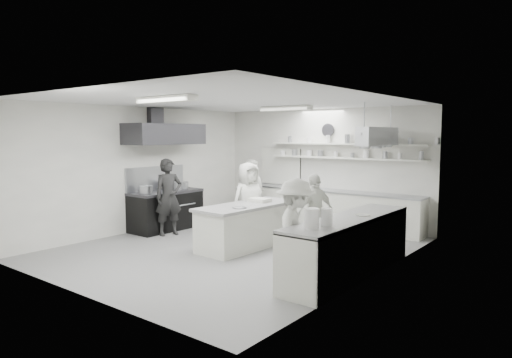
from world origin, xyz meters
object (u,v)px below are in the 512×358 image
Objects in this scene: right_counter at (349,247)px; cook_back at (250,192)px; back_counter at (326,208)px; cook_stove at (169,197)px; stove at (166,211)px; prep_island at (248,227)px.

cook_back reaches higher than right_counter.
cook_back is (-1.68, -1.00, 0.39)m from back_counter.
right_counter is 1.85× the size of cook_stove.
cook_back is at bearing 55.90° from stove.
stove is 2.21m from cook_back.
back_counter is at bearing -16.67° from cook_stove.
stove is at bearing 179.53° from prep_island.
prep_island is (2.70, -0.12, -0.03)m from stove.
right_counter is 1.43× the size of prep_island.
stove is at bearing -136.01° from back_counter.
cook_back is (-4.03, 2.40, 0.38)m from right_counter.
stove is 1.01× the size of cook_stove.
cook_stove is (-2.35, -3.18, 0.43)m from back_counter.
right_counter is 1.95× the size of cook_back.
cook_back is (0.67, 2.18, -0.05)m from cook_stove.
right_counter is (5.25, -0.60, 0.02)m from stove.
stove is at bearing 35.49° from cook_back.
cook_stove is 1.06× the size of cook_back.
prep_island is 2.21m from cook_stove.
back_counter is 2.96× the size of cook_back.
back_counter is 2.00m from cook_back.
prep_island is at bearing 169.45° from right_counter.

